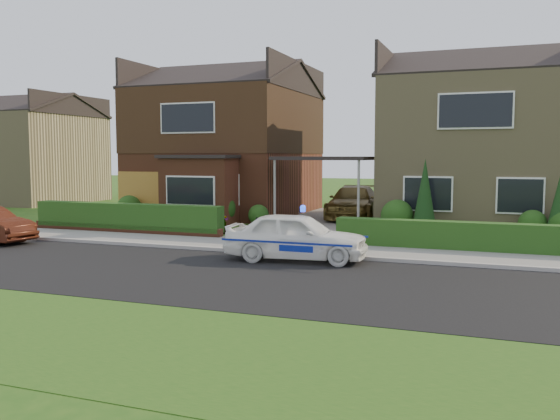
% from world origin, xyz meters
% --- Properties ---
extents(ground, '(120.00, 120.00, 0.00)m').
position_xyz_m(ground, '(0.00, 0.00, 0.00)').
color(ground, '#1F4B14').
rests_on(ground, ground).
extents(road, '(60.00, 6.00, 0.02)m').
position_xyz_m(road, '(0.00, 0.00, 0.00)').
color(road, black).
rests_on(road, ground).
extents(kerb, '(60.00, 0.16, 0.12)m').
position_xyz_m(kerb, '(0.00, 3.05, 0.06)').
color(kerb, '#9E9993').
rests_on(kerb, ground).
extents(sidewalk, '(60.00, 2.00, 0.10)m').
position_xyz_m(sidewalk, '(0.00, 4.10, 0.05)').
color(sidewalk, slate).
rests_on(sidewalk, ground).
extents(grass_verge, '(60.00, 4.00, 0.01)m').
position_xyz_m(grass_verge, '(0.00, -5.00, 0.00)').
color(grass_verge, '#1F4B14').
rests_on(grass_verge, ground).
extents(driveway, '(3.80, 12.00, 0.12)m').
position_xyz_m(driveway, '(0.00, 11.00, 0.06)').
color(driveway, '#666059').
rests_on(driveway, ground).
extents(house_left, '(7.50, 9.53, 7.25)m').
position_xyz_m(house_left, '(-5.78, 13.90, 3.81)').
color(house_left, brown).
rests_on(house_left, ground).
extents(house_right, '(7.50, 8.06, 7.25)m').
position_xyz_m(house_right, '(5.80, 13.99, 3.66)').
color(house_right, '#9A885E').
rests_on(house_right, ground).
extents(carport_link, '(3.80, 3.00, 2.77)m').
position_xyz_m(carport_link, '(0.00, 10.95, 2.66)').
color(carport_link, black).
rests_on(carport_link, ground).
extents(garage_door, '(2.20, 0.10, 2.10)m').
position_xyz_m(garage_door, '(-8.25, 9.96, 1.05)').
color(garage_door, olive).
rests_on(garage_door, ground).
extents(dwarf_wall, '(7.70, 0.25, 0.36)m').
position_xyz_m(dwarf_wall, '(-5.80, 5.30, 0.18)').
color(dwarf_wall, brown).
rests_on(dwarf_wall, ground).
extents(hedge_left, '(7.50, 0.55, 0.90)m').
position_xyz_m(hedge_left, '(-5.80, 5.45, 0.00)').
color(hedge_left, '#163611').
rests_on(hedge_left, ground).
extents(hedge_right, '(7.50, 0.55, 0.80)m').
position_xyz_m(hedge_right, '(5.80, 5.35, 0.00)').
color(hedge_right, '#163611').
rests_on(hedge_right, ground).
extents(shrub_left_far, '(1.08, 1.08, 1.08)m').
position_xyz_m(shrub_left_far, '(-8.50, 9.50, 0.54)').
color(shrub_left_far, '#163611').
rests_on(shrub_left_far, ground).
extents(shrub_left_mid, '(1.32, 1.32, 1.32)m').
position_xyz_m(shrub_left_mid, '(-4.00, 9.30, 0.66)').
color(shrub_left_mid, '#163611').
rests_on(shrub_left_mid, ground).
extents(shrub_left_near, '(0.84, 0.84, 0.84)m').
position_xyz_m(shrub_left_near, '(-2.40, 9.60, 0.42)').
color(shrub_left_near, '#163611').
rests_on(shrub_left_near, ground).
extents(shrub_right_near, '(1.20, 1.20, 1.20)m').
position_xyz_m(shrub_right_near, '(3.20, 9.40, 0.60)').
color(shrub_right_near, '#163611').
rests_on(shrub_right_near, ground).
extents(shrub_right_mid, '(0.96, 0.96, 0.96)m').
position_xyz_m(shrub_right_mid, '(7.80, 9.50, 0.48)').
color(shrub_right_mid, '#163611').
rests_on(shrub_right_mid, ground).
extents(conifer_a, '(0.90, 0.90, 2.60)m').
position_xyz_m(conifer_a, '(4.20, 9.20, 1.30)').
color(conifer_a, black).
rests_on(conifer_a, ground).
extents(conifer_b, '(0.90, 0.90, 2.20)m').
position_xyz_m(conifer_b, '(8.60, 9.20, 1.10)').
color(conifer_b, black).
rests_on(conifer_b, ground).
extents(neighbour_left, '(6.50, 7.00, 5.20)m').
position_xyz_m(neighbour_left, '(-20.00, 16.00, 2.60)').
color(neighbour_left, '#9A885E').
rests_on(neighbour_left, ground).
extents(police_car, '(3.48, 3.93, 1.46)m').
position_xyz_m(police_car, '(1.69, 2.40, 0.65)').
color(police_car, white).
rests_on(police_car, ground).
extents(driveway_car, '(2.27, 4.86, 1.37)m').
position_xyz_m(driveway_car, '(0.83, 12.49, 0.81)').
color(driveway_car, brown).
rests_on(driveway_car, driveway).
extents(potted_plant_a, '(0.47, 0.39, 0.77)m').
position_xyz_m(potted_plant_a, '(-6.65, 6.75, 0.38)').
color(potted_plant_a, gray).
rests_on(potted_plant_a, ground).
extents(potted_plant_b, '(0.61, 0.60, 0.86)m').
position_xyz_m(potted_plant_b, '(-5.25, 8.05, 0.43)').
color(potted_plant_b, gray).
rests_on(potted_plant_b, ground).
extents(potted_plant_c, '(0.44, 0.44, 0.68)m').
position_xyz_m(potted_plant_c, '(-2.50, 6.65, 0.34)').
color(potted_plant_c, gray).
rests_on(potted_plant_c, ground).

